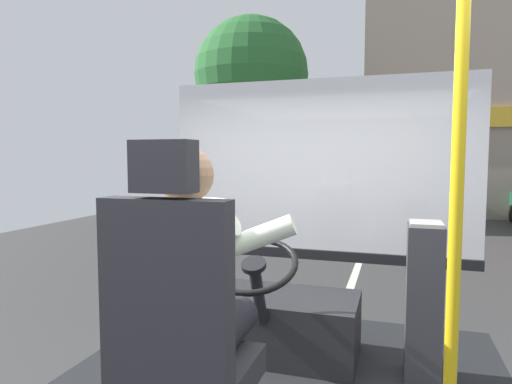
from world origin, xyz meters
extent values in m
cube|color=#373737|center=(0.00, 8.80, -0.03)|extent=(18.00, 44.00, 0.05)
cube|color=silver|center=(0.00, 8.80, 0.00)|extent=(0.12, 39.60, 0.00)
cube|color=#28282D|center=(-0.15, -0.45, 1.10)|extent=(0.48, 0.48, 0.12)
cube|color=#28282D|center=(-0.15, -0.64, 1.49)|extent=(0.48, 0.10, 0.66)
cube|color=#28282D|center=(-0.15, -0.64, 1.93)|extent=(0.22, 0.10, 0.18)
cylinder|color=black|center=(-0.06, -0.33, 1.24)|extent=(0.16, 0.44, 0.16)
cylinder|color=black|center=(-0.24, -0.33, 1.24)|extent=(0.16, 0.44, 0.16)
cylinder|color=silver|center=(-0.15, -0.48, 1.47)|extent=(0.33, 0.33, 0.64)
cube|color=black|center=(-0.15, -0.31, 1.55)|extent=(0.06, 0.01, 0.39)
sphere|color=#A37A5B|center=(-0.15, -0.48, 1.89)|extent=(0.22, 0.22, 0.22)
cylinder|color=silver|center=(-0.03, -0.24, 1.58)|extent=(0.53, 0.19, 0.27)
cylinder|color=silver|center=(-0.26, -0.24, 1.58)|extent=(0.53, 0.19, 0.27)
cube|color=black|center=(-0.15, 0.81, 0.84)|extent=(1.10, 0.56, 0.40)
cylinder|color=black|center=(-0.15, 0.44, 1.15)|extent=(0.07, 0.24, 0.42)
torus|color=black|center=(-0.15, 0.35, 1.35)|extent=(0.51, 0.48, 0.24)
cylinder|color=black|center=(-0.15, 0.35, 1.35)|extent=(0.14, 0.14, 0.09)
cylinder|color=gold|center=(0.80, -0.39, 1.67)|extent=(0.04, 0.04, 2.07)
cube|color=#333338|center=(0.78, 0.73, 1.10)|extent=(0.20, 0.26, 0.92)
cube|color=#9E9993|center=(0.78, 0.73, 1.57)|extent=(0.18, 0.23, 0.02)
cube|color=silver|center=(0.00, 1.62, 1.89)|extent=(2.50, 0.01, 1.40)
cube|color=black|center=(0.00, 1.62, 1.15)|extent=(2.50, 0.08, 0.08)
cylinder|color=#4C3828|center=(-3.74, 11.25, 1.67)|extent=(0.34, 0.34, 3.34)
sphere|color=#28642D|center=(-3.74, 11.25, 4.48)|extent=(3.53, 3.53, 3.53)
camera|label=1|loc=(0.61, -1.98, 1.96)|focal=31.00mm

